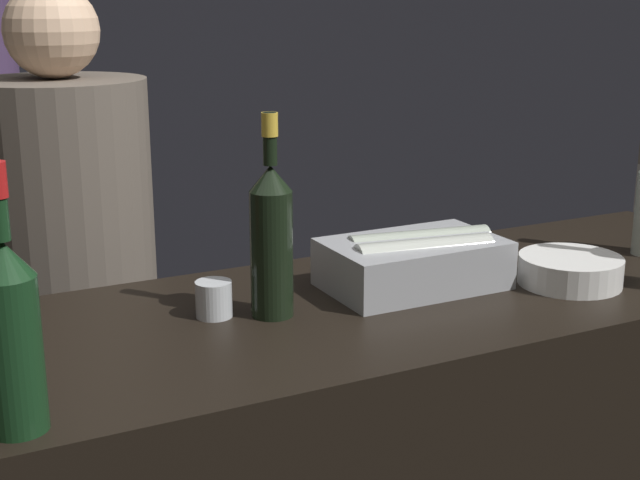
% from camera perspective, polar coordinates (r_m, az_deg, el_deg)
% --- Properties ---
extents(wall_back_chalkboard, '(6.40, 0.06, 2.80)m').
position_cam_1_polar(wall_back_chalkboard, '(3.76, -16.43, 11.57)').
color(wall_back_chalkboard, black).
rests_on(wall_back_chalkboard, ground_plane).
extents(ice_bin_with_bottles, '(0.35, 0.21, 0.11)m').
position_cam_1_polar(ice_bin_with_bottles, '(1.74, 6.12, -1.30)').
color(ice_bin_with_bottles, '#9EA0A5').
rests_on(ice_bin_with_bottles, bar_counter).
extents(bowl_white, '(0.20, 0.20, 0.06)m').
position_cam_1_polar(bowl_white, '(1.81, 15.72, -1.82)').
color(bowl_white, white).
rests_on(bowl_white, bar_counter).
extents(candle_votive, '(0.07, 0.07, 0.06)m').
position_cam_1_polar(candle_votive, '(1.58, -6.81, -3.76)').
color(candle_votive, silver).
rests_on(candle_votive, bar_counter).
extents(champagne_bottle, '(0.08, 0.08, 0.36)m').
position_cam_1_polar(champagne_bottle, '(1.55, -3.13, 0.25)').
color(champagne_bottle, black).
rests_on(champagne_bottle, bar_counter).
extents(red_wine_bottle_burgundy, '(0.08, 0.08, 0.36)m').
position_cam_1_polar(red_wine_bottle_burgundy, '(1.20, -19.23, -5.45)').
color(red_wine_bottle_burgundy, '#143319').
rests_on(red_wine_bottle_burgundy, bar_counter).
extents(person_blond_tee, '(0.40, 0.40, 1.64)m').
position_cam_1_polar(person_blond_tee, '(2.21, -15.54, -3.93)').
color(person_blond_tee, black).
rests_on(person_blond_tee, ground_plane).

